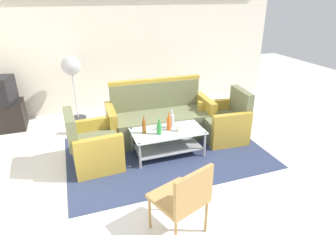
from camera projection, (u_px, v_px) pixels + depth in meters
name	position (u px, v px, depth m)	size (l,w,h in m)	color
ground_plane	(186.00, 178.00, 3.93)	(14.00, 14.00, 0.00)	silver
wall_back	(131.00, 38.00, 5.98)	(6.52, 0.19, 2.80)	silver
rug	(166.00, 152.00, 4.56)	(3.04, 2.03, 0.01)	#2D3856
couch	(160.00, 119.00, 5.00)	(1.82, 0.80, 0.96)	#6B704C
armchair_left	(93.00, 147.00, 4.13)	(0.73, 0.79, 0.85)	#6B704C
armchair_right	(225.00, 123.00, 4.90)	(0.75, 0.81, 0.85)	#6B704C
coffee_table	(168.00, 139.00, 4.42)	(1.10, 0.60, 0.40)	silver
bottle_brown	(144.00, 127.00, 4.24)	(0.06, 0.06, 0.27)	brown
bottle_orange	(168.00, 124.00, 4.34)	(0.06, 0.06, 0.28)	#D85919
bottle_clear	(172.00, 121.00, 4.41)	(0.07, 0.07, 0.30)	silver
bottle_green	(159.00, 128.00, 4.22)	(0.07, 0.07, 0.24)	#2D8C38
cup	(179.00, 128.00, 4.32)	(0.08, 0.08, 0.10)	silver
tv_stand	(1.00, 116.00, 5.23)	(0.80, 0.50, 0.52)	black
pedestal_fan	(72.00, 69.00, 5.38)	(0.36, 0.36, 1.27)	#2D2D33
wicker_chair	(184.00, 196.00, 2.82)	(0.62, 0.62, 0.84)	#AD844C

